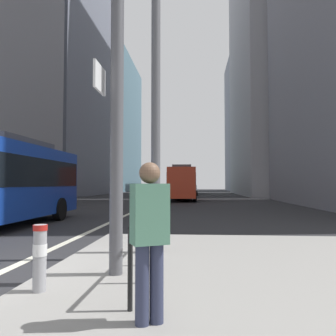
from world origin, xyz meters
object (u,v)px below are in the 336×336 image
Objects in this scene: car_oncoming_mid at (154,187)px; pedestrian_waiting at (150,233)px; city_bus_red_distant at (188,183)px; street_lamp_post at (156,20)px; bollard_right at (40,254)px; city_bus_red_receding at (182,182)px; car_receding_near at (190,188)px.

car_oncoming_mid is 2.60× the size of pedestrian_waiting.
street_lamp_post reaches higher than city_bus_red_distant.
street_lamp_post reaches higher than car_oncoming_mid.
bollard_right is at bearing -90.96° from city_bus_red_distant.
street_lamp_post is 5.68m from pedestrian_waiting.
city_bus_red_receding reaches higher than car_receding_near.
car_receding_near is at bearing -64.91° from car_oncoming_mid.
city_bus_red_distant is 2.64× the size of car_receding_near.
pedestrian_waiting is at bearing -89.23° from city_bus_red_distant.
car_oncoming_mid is at bearing 96.76° from pedestrian_waiting.
car_receding_near is (0.58, 12.79, -0.85)m from city_bus_red_receding.
car_oncoming_mid is (-6.18, 27.23, -0.85)m from city_bus_red_receding.
city_bus_red_receding is 1.42× the size of street_lamp_post.
car_receding_near is (0.54, -10.78, -0.85)m from city_bus_red_distant.
car_receding_near is 43.37m from bollard_right.
city_bus_red_receding is 6.64× the size of pedestrian_waiting.
street_lamp_post is at bearing 95.53° from pedestrian_waiting.
car_receding_near is at bearing 89.77° from street_lamp_post.
bollard_right is at bearing 149.59° from pedestrian_waiting.
pedestrian_waiting reaches higher than bollard_right.
city_bus_red_distant is at bearing -30.44° from car_oncoming_mid.
city_bus_red_receding is at bearing 90.85° from street_lamp_post.
pedestrian_waiting is (0.21, -44.32, 0.11)m from car_receding_near.
car_receding_near is at bearing -87.14° from city_bus_red_distant.
car_receding_near reaches higher than bollard_right.
city_bus_red_receding is 1.02× the size of city_bus_red_distant.
city_bus_red_receding is at bearing -90.09° from city_bus_red_distant.
city_bus_red_receding is at bearing 88.37° from bollard_right.
bollard_right is 0.53× the size of pedestrian_waiting.
bollard_right is (-1.28, -2.85, -4.63)m from street_lamp_post.
bollard_right is at bearing -91.63° from city_bus_red_receding.
city_bus_red_distant is 51.39m from street_lamp_post.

